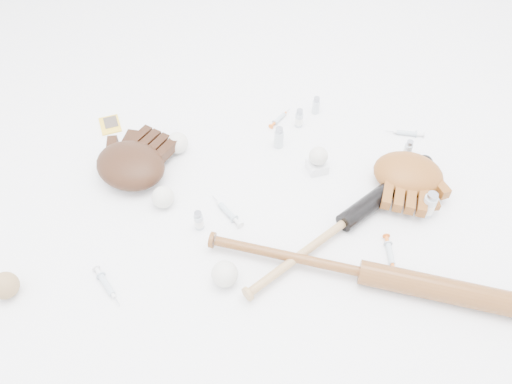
# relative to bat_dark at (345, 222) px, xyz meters

# --- Properties ---
(bat_dark) EXTENTS (0.63, 0.62, 0.06)m
(bat_dark) POSITION_rel_bat_dark_xyz_m (0.00, 0.00, 0.00)
(bat_dark) COLOR black
(bat_dark) RESTS_ON ground
(bat_wood) EXTENTS (0.94, 0.23, 0.07)m
(bat_wood) POSITION_rel_bat_dark_xyz_m (0.04, -0.18, 0.00)
(bat_wood) COLOR brown
(bat_wood) RESTS_ON ground
(glove_dark) EXTENTS (0.39, 0.39, 0.10)m
(glove_dark) POSITION_rel_bat_dark_xyz_m (-0.70, 0.17, 0.02)
(glove_dark) COLOR black
(glove_dark) RESTS_ON ground
(glove_tan) EXTENTS (0.32, 0.32, 0.10)m
(glove_tan) POSITION_rel_bat_dark_xyz_m (0.21, 0.20, 0.02)
(glove_tan) COLOR brown
(glove_tan) RESTS_ON ground
(trading_card) EXTENTS (0.10, 0.12, 0.01)m
(trading_card) POSITION_rel_bat_dark_xyz_m (-0.85, 0.41, -0.03)
(trading_card) COLOR gold
(trading_card) RESTS_ON ground
(pedestal) EXTENTS (0.08, 0.08, 0.03)m
(pedestal) POSITION_rel_bat_dark_xyz_m (-0.08, 0.24, -0.01)
(pedestal) COLOR white
(pedestal) RESTS_ON ground
(baseball_on_pedestal) EXTENTS (0.06, 0.06, 0.06)m
(baseball_on_pedestal) POSITION_rel_bat_dark_xyz_m (-0.08, 0.24, 0.04)
(baseball_on_pedestal) COLOR beige
(baseball_on_pedestal) RESTS_ON pedestal
(baseball_left) EXTENTS (0.07, 0.07, 0.07)m
(baseball_left) POSITION_rel_bat_dark_xyz_m (-0.57, 0.05, 0.01)
(baseball_left) COLOR beige
(baseball_left) RESTS_ON ground
(baseball_upper) EXTENTS (0.08, 0.08, 0.08)m
(baseball_upper) POSITION_rel_bat_dark_xyz_m (-0.57, 0.30, 0.01)
(baseball_upper) COLOR beige
(baseball_upper) RESTS_ON ground
(baseball_mid) EXTENTS (0.08, 0.08, 0.08)m
(baseball_mid) POSITION_rel_bat_dark_xyz_m (-0.34, -0.21, 0.01)
(baseball_mid) COLOR beige
(baseball_mid) RESTS_ON ground
(baseball_aged) EXTENTS (0.08, 0.08, 0.08)m
(baseball_aged) POSITION_rel_bat_dark_xyz_m (-0.94, -0.30, 0.01)
(baseball_aged) COLOR olive
(baseball_aged) RESTS_ON ground
(syringe_0) EXTENTS (0.13, 0.14, 0.02)m
(syringe_0) POSITION_rel_bat_dark_xyz_m (-0.67, -0.26, -0.02)
(syringe_0) COLOR #ADBCC6
(syringe_0) RESTS_ON ground
(syringe_1) EXTENTS (0.13, 0.14, 0.02)m
(syringe_1) POSITION_rel_bat_dark_xyz_m (-0.36, 0.03, -0.02)
(syringe_1) COLOR #ADBCC6
(syringe_1) RESTS_ON ground
(syringe_2) EXTENTS (0.09, 0.13, 0.02)m
(syringe_2) POSITION_rel_bat_dark_xyz_m (-0.22, 0.49, -0.02)
(syringe_2) COLOR #ADBCC6
(syringe_2) RESTS_ON ground
(syringe_3) EXTENTS (0.04, 0.16, 0.02)m
(syringe_3) POSITION_rel_bat_dark_xyz_m (0.13, -0.09, -0.02)
(syringe_3) COLOR #ADBCC6
(syringe_3) RESTS_ON ground
(syringe_4) EXTENTS (0.15, 0.04, 0.02)m
(syringe_4) POSITION_rel_bat_dark_xyz_m (0.24, 0.44, -0.02)
(syringe_4) COLOR #ADBCC6
(syringe_4) RESTS_ON ground
(vial_0) EXTENTS (0.03, 0.03, 0.07)m
(vial_0) POSITION_rel_bat_dark_xyz_m (-0.15, 0.46, 0.01)
(vial_0) COLOR silver
(vial_0) RESTS_ON ground
(vial_1) EXTENTS (0.03, 0.03, 0.07)m
(vial_1) POSITION_rel_bat_dark_xyz_m (-0.09, 0.54, 0.01)
(vial_1) COLOR silver
(vial_1) RESTS_ON ground
(vial_2) EXTENTS (0.03, 0.03, 0.08)m
(vial_2) POSITION_rel_bat_dark_xyz_m (-0.22, 0.35, 0.01)
(vial_2) COLOR silver
(vial_2) RESTS_ON ground
(vial_3) EXTENTS (0.04, 0.04, 0.10)m
(vial_3) POSITION_rel_bat_dark_xyz_m (0.26, 0.08, 0.02)
(vial_3) COLOR silver
(vial_3) RESTS_ON ground
(vial_4) EXTENTS (0.03, 0.03, 0.07)m
(vial_4) POSITION_rel_bat_dark_xyz_m (-0.44, -0.03, 0.01)
(vial_4) COLOR silver
(vial_4) RESTS_ON ground
(vial_5) EXTENTS (0.03, 0.03, 0.07)m
(vial_5) POSITION_rel_bat_dark_xyz_m (0.23, 0.33, 0.01)
(vial_5) COLOR silver
(vial_5) RESTS_ON ground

